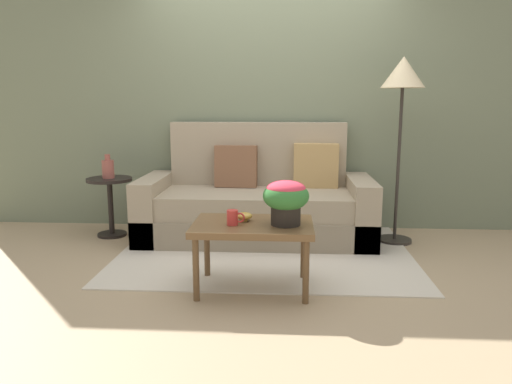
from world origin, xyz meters
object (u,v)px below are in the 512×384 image
(couch, at_px, (257,204))
(side_table, at_px, (110,196))
(table_vase, at_px, (108,168))
(coffee_table, at_px, (253,231))
(snack_bowl, at_px, (244,216))
(coffee_mug, at_px, (233,218))
(floor_lamp, at_px, (403,87))
(potted_plant, at_px, (286,197))

(couch, bearing_deg, side_table, -178.54)
(table_vase, bearing_deg, coffee_table, -41.02)
(coffee_table, xyz_separation_m, table_vase, (-1.47, 1.28, 0.24))
(side_table, xyz_separation_m, snack_bowl, (1.41, -1.23, 0.12))
(couch, distance_m, coffee_mug, 1.40)
(coffee_table, relative_size, floor_lamp, 0.49)
(floor_lamp, distance_m, snack_bowl, 1.99)
(potted_plant, distance_m, table_vase, 2.15)
(coffee_mug, relative_size, table_vase, 0.54)
(snack_bowl, xyz_separation_m, table_vase, (-1.41, 1.22, 0.15))
(coffee_table, bearing_deg, side_table, 138.85)
(side_table, bearing_deg, potted_plant, -37.85)
(floor_lamp, relative_size, snack_bowl, 14.96)
(coffee_mug, bearing_deg, table_vase, 135.06)
(couch, height_order, coffee_table, couch)
(couch, xyz_separation_m, floor_lamp, (1.29, -0.08, 1.10))
(potted_plant, xyz_separation_m, coffee_mug, (-0.35, -0.03, -0.14))
(floor_lamp, bearing_deg, potted_plant, -128.65)
(coffee_table, relative_size, snack_bowl, 7.29)
(couch, relative_size, floor_lamp, 1.29)
(potted_plant, bearing_deg, floor_lamp, 51.35)
(coffee_table, xyz_separation_m, snack_bowl, (-0.06, 0.06, 0.09))
(floor_lamp, height_order, potted_plant, floor_lamp)
(snack_bowl, bearing_deg, coffee_mug, -119.48)
(coffee_table, xyz_separation_m, side_table, (-1.47, 1.28, -0.03))
(side_table, relative_size, snack_bowl, 5.08)
(couch, distance_m, floor_lamp, 1.70)
(side_table, bearing_deg, coffee_mug, -45.08)
(snack_bowl, bearing_deg, potted_plant, -17.17)
(coffee_mug, distance_m, table_vase, 1.90)
(coffee_table, distance_m, potted_plant, 0.33)
(coffee_mug, bearing_deg, coffee_table, 24.64)
(coffee_mug, relative_size, snack_bowl, 1.09)
(potted_plant, height_order, snack_bowl, potted_plant)
(coffee_table, height_order, table_vase, table_vase)
(couch, bearing_deg, coffee_mug, -93.30)
(table_vase, bearing_deg, floor_lamp, -0.81)
(snack_bowl, bearing_deg, side_table, 138.88)
(floor_lamp, bearing_deg, table_vase, 179.19)
(coffee_table, height_order, coffee_mug, coffee_mug)
(side_table, xyz_separation_m, potted_plant, (1.69, -1.32, 0.27))
(side_table, height_order, potted_plant, potted_plant)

